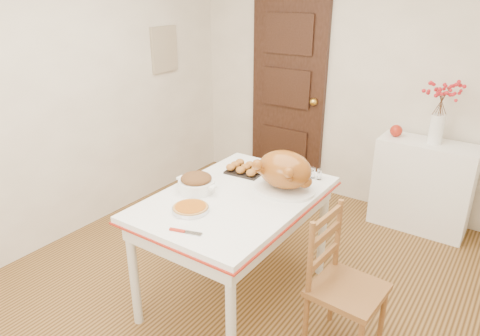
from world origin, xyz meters
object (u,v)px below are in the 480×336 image
Objects in this scene: kitchen_table at (236,248)px; turkey_platter at (285,172)px; chair_oak at (348,287)px; pumpkin_pie at (191,208)px; sideboard at (422,186)px.

kitchen_table is 3.10× the size of turkey_platter.
chair_oak is (0.83, -0.03, 0.05)m from kitchen_table.
kitchen_table is 0.56m from pumpkin_pie.
sideboard is 1.90× the size of turkey_platter.
sideboard is 2.35m from pumpkin_pie.
kitchen_table is 1.50× the size of chair_oak.
kitchen_table is 0.64m from turkey_platter.
chair_oak reaches higher than sideboard.
sideboard is at bearing 3.93° from chair_oak.
turkey_platter is at bearing 68.97° from chair_oak.
pumpkin_pie is at bearing -102.17° from turkey_platter.
pumpkin_pie is (-0.33, -0.59, -0.11)m from turkey_platter.
sideboard is at bearing 66.52° from pumpkin_pie.
chair_oak is 2.07× the size of turkey_platter.
chair_oak is (0.01, -1.82, 0.04)m from sideboard.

